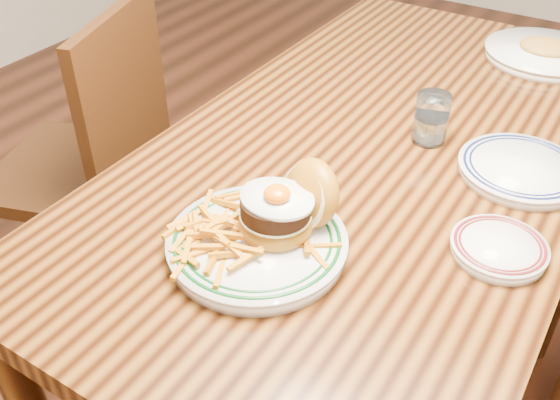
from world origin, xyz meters
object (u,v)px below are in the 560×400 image
Objects in this scene: table at (380,174)px; side_plate at (499,248)px; chair_left at (94,160)px; main_plate at (266,230)px.

side_plate reaches higher than table.
chair_left reaches higher than table.
chair_left is 1.14m from side_plate.
main_plate is at bearing -93.23° from table.
main_plate reaches higher than table.
chair_left reaches higher than side_plate.
side_plate is (0.34, 0.19, -0.03)m from main_plate.
side_plate is at bearing -36.11° from table.
table is 0.40m from side_plate.
main_plate reaches higher than side_plate.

